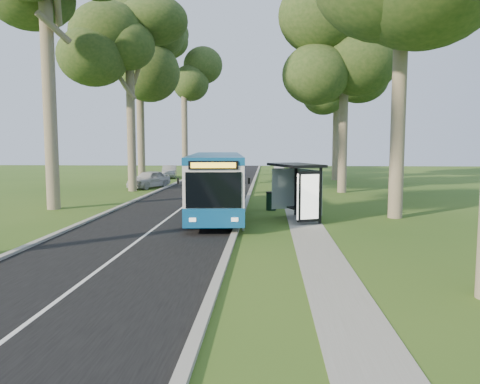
# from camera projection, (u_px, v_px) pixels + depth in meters

# --- Properties ---
(ground) EXTENTS (120.00, 120.00, 0.00)m
(ground) POSITION_uv_depth(u_px,v_px,m) (232.00, 241.00, 17.27)
(ground) COLOR #32551A
(ground) RESTS_ON ground
(road) EXTENTS (7.00, 100.00, 0.02)m
(road) POSITION_uv_depth(u_px,v_px,m) (186.00, 205.00, 27.40)
(road) COLOR black
(road) RESTS_ON ground
(kerb_east) EXTENTS (0.25, 100.00, 0.12)m
(kerb_east) POSITION_uv_depth(u_px,v_px,m) (245.00, 205.00, 27.19)
(kerb_east) COLOR #9E9B93
(kerb_east) RESTS_ON ground
(kerb_west) EXTENTS (0.25, 100.00, 0.12)m
(kerb_west) POSITION_uv_depth(u_px,v_px,m) (127.00, 204.00, 27.60)
(kerb_west) COLOR #9E9B93
(kerb_west) RESTS_ON ground
(centre_line) EXTENTS (0.12, 100.00, 0.00)m
(centre_line) POSITION_uv_depth(u_px,v_px,m) (186.00, 205.00, 27.40)
(centre_line) COLOR white
(centre_line) RESTS_ON road
(footpath) EXTENTS (1.50, 100.00, 0.02)m
(footpath) POSITION_uv_depth(u_px,v_px,m) (297.00, 206.00, 27.02)
(footpath) COLOR gray
(footpath) RESTS_ON ground
(bus) EXTENTS (3.47, 11.75, 3.07)m
(bus) POSITION_uv_depth(u_px,v_px,m) (216.00, 183.00, 23.70)
(bus) COLOR silver
(bus) RESTS_ON ground
(bus_stop_sign) EXTENTS (0.13, 0.40, 2.87)m
(bus_stop_sign) POSITION_uv_depth(u_px,v_px,m) (243.00, 189.00, 19.15)
(bus_stop_sign) COLOR gray
(bus_stop_sign) RESTS_ON ground
(bus_shelter) EXTENTS (2.70, 3.50, 2.66)m
(bus_shelter) POSITION_uv_depth(u_px,v_px,m) (299.00, 181.00, 21.48)
(bus_shelter) COLOR black
(bus_shelter) RESTS_ON ground
(litter_bin) EXTENTS (0.58, 0.58, 1.01)m
(litter_bin) POSITION_uv_depth(u_px,v_px,m) (271.00, 201.00, 25.33)
(litter_bin) COLOR black
(litter_bin) RESTS_ON ground
(car_white) EXTENTS (3.19, 4.53, 1.43)m
(car_white) POSITION_uv_depth(u_px,v_px,m) (149.00, 179.00, 38.09)
(car_white) COLOR silver
(car_white) RESTS_ON ground
(car_silver) EXTENTS (2.01, 4.18, 1.32)m
(car_silver) POSITION_uv_depth(u_px,v_px,m) (169.00, 172.00, 49.49)
(car_silver) COLOR #A4A6AB
(car_silver) RESTS_ON ground
(tree_west_c) EXTENTS (5.20, 5.20, 13.56)m
(tree_west_c) POSITION_uv_depth(u_px,v_px,m) (129.00, 56.00, 34.64)
(tree_west_c) COLOR #7A6B56
(tree_west_c) RESTS_ON ground
(tree_west_d) EXTENTS (5.20, 5.20, 17.27)m
(tree_west_d) POSITION_uv_depth(u_px,v_px,m) (139.00, 47.00, 44.41)
(tree_west_d) COLOR #7A6B56
(tree_west_d) RESTS_ON ground
(tree_west_e) EXTENTS (5.20, 5.20, 16.64)m
(tree_west_e) POSITION_uv_depth(u_px,v_px,m) (184.00, 68.00, 54.24)
(tree_west_e) COLOR #7A6B56
(tree_west_e) RESTS_ON ground
(tree_east_c) EXTENTS (5.20, 5.20, 14.14)m
(tree_east_c) POSITION_uv_depth(u_px,v_px,m) (345.00, 48.00, 33.66)
(tree_east_c) COLOR #7A6B56
(tree_east_c) RESTS_ON ground
(tree_east_d) EXTENTS (5.20, 5.20, 13.96)m
(tree_east_d) POSITION_uv_depth(u_px,v_px,m) (337.00, 74.00, 45.52)
(tree_east_d) COLOR #7A6B56
(tree_east_d) RESTS_ON ground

